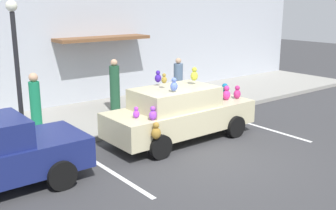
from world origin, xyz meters
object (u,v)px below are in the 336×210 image
(pedestrian_walking_past, at_px, (115,87))
(plush_covered_car, at_px, (180,113))
(pedestrian_by_lamp, at_px, (35,104))
(street_lamp_post, at_px, (16,59))
(teddy_bear_on_sidewalk, at_px, (165,106))
(pedestrian_near_shopfront, at_px, (178,82))

(pedestrian_walking_past, bearing_deg, plush_covered_car, -88.77)
(pedestrian_by_lamp, bearing_deg, street_lamp_post, -127.13)
(street_lamp_post, xyz_separation_m, pedestrian_walking_past, (3.77, 1.62, -1.46))
(plush_covered_car, bearing_deg, teddy_bear_on_sidewalk, 64.40)
(plush_covered_car, height_order, pedestrian_near_shopfront, plush_covered_car)
(pedestrian_near_shopfront, bearing_deg, plush_covered_car, -128.82)
(teddy_bear_on_sidewalk, xyz_separation_m, pedestrian_walking_past, (-0.96, 1.58, 0.51))
(plush_covered_car, xyz_separation_m, pedestrian_by_lamp, (-3.12, 2.77, 0.19))
(plush_covered_car, relative_size, pedestrian_near_shopfront, 2.63)
(plush_covered_car, distance_m, pedestrian_walking_past, 3.44)
(pedestrian_walking_past, bearing_deg, street_lamp_post, -156.70)
(pedestrian_near_shopfront, xyz_separation_m, pedestrian_walking_past, (-2.51, 0.41, 0.07))
(pedestrian_near_shopfront, distance_m, pedestrian_walking_past, 2.54)
(plush_covered_car, bearing_deg, pedestrian_by_lamp, 138.43)
(pedestrian_near_shopfront, relative_size, pedestrian_by_lamp, 0.96)
(street_lamp_post, relative_size, pedestrian_walking_past, 2.06)
(teddy_bear_on_sidewalk, bearing_deg, pedestrian_walking_past, 121.31)
(street_lamp_post, bearing_deg, pedestrian_walking_past, 23.30)
(street_lamp_post, xyz_separation_m, pedestrian_by_lamp, (0.72, 0.96, -1.46))
(pedestrian_walking_past, relative_size, pedestrian_by_lamp, 1.03)
(plush_covered_car, relative_size, street_lamp_post, 1.19)
(teddy_bear_on_sidewalk, relative_size, street_lamp_post, 0.20)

